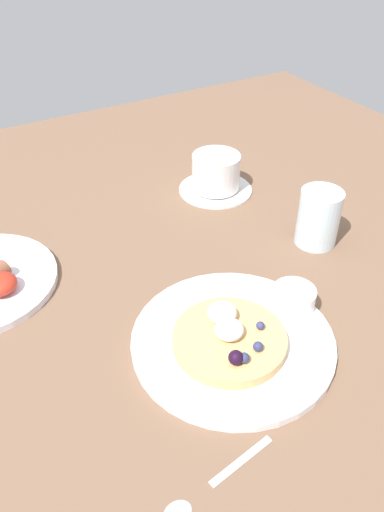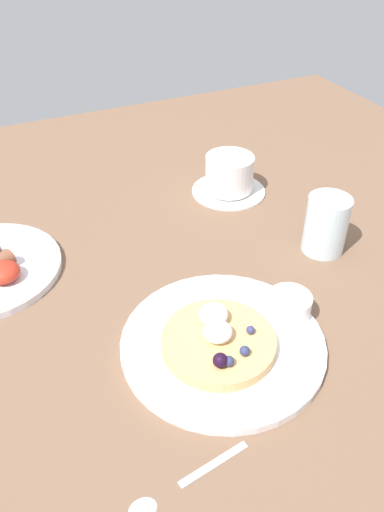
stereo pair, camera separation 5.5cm
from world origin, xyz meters
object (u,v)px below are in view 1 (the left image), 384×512
object	(u,v)px
coffee_cup	(216,171)
water_glass	(318,218)
syrup_ramekin	(294,298)
pancake_plate	(233,341)
coffee_saucer	(215,189)
teaspoon	(201,492)

from	to	relation	value
coffee_cup	water_glass	world-z (taller)	water_glass
syrup_ramekin	coffee_cup	world-z (taller)	coffee_cup
pancake_plate	water_glass	distance (cm)	27.06
coffee_saucer	water_glass	world-z (taller)	water_glass
syrup_ramekin	coffee_cup	distance (cm)	34.38
syrup_ramekin	coffee_saucer	size ratio (longest dim) A/B	0.42
pancake_plate	teaspoon	distance (cm)	19.99
syrup_ramekin	teaspoon	world-z (taller)	syrup_ramekin
coffee_cup	syrup_ramekin	bearing A→B (deg)	-104.78
water_glass	coffee_cup	bearing A→B (deg)	102.71
syrup_ramekin	teaspoon	size ratio (longest dim) A/B	0.42
coffee_saucer	syrup_ramekin	bearing A→B (deg)	-104.74
pancake_plate	coffee_cup	xyz separation A→B (cm)	(19.01, 34.00, 3.52)
water_glass	coffee_saucer	bearing A→B (deg)	102.94
syrup_ramekin	coffee_cup	xyz separation A→B (cm)	(8.76, 33.21, 1.48)
pancake_plate	water_glass	size ratio (longest dim) A/B	2.79
pancake_plate	water_glass	xyz separation A→B (cm)	(24.01, 11.80, 4.07)
pancake_plate	teaspoon	bearing A→B (deg)	-132.82
pancake_plate	coffee_cup	world-z (taller)	coffee_cup
pancake_plate	coffee_saucer	bearing A→B (deg)	60.77
coffee_cup	teaspoon	bearing A→B (deg)	-123.81
teaspoon	water_glass	xyz separation A→B (cm)	(37.60, 26.47, 4.38)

